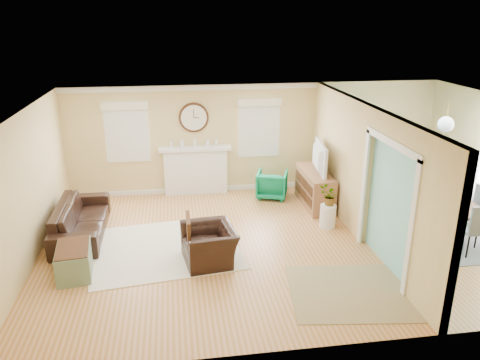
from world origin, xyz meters
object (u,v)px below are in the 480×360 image
Objects in this scene: sofa at (81,219)px; eames_chair at (209,245)px; credenza at (315,188)px; dining_table at (442,214)px; green_chair at (272,184)px.

sofa is 2.80m from eames_chair.
dining_table is (2.17, -1.60, -0.08)m from credenza.
credenza is at bearing 52.42° from dining_table.
credenza reaches higher than eames_chair.
eames_chair is (2.40, -1.43, -0.01)m from sofa.
sofa is 2.28× the size of eames_chair.
eames_chair is 3.42m from credenza.
dining_table is at bearing 162.46° from green_chair.
credenza is at bearing -81.56° from sofa.
dining_table is at bearing 89.58° from eames_chair.
dining_table is (3.02, -2.22, 0.00)m from green_chair.
credenza is 0.83× the size of dining_table.
green_chair is (1.73, 2.86, -0.00)m from eames_chair.
green_chair is at bearing 140.77° from eames_chair.
sofa is 4.37m from green_chair.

